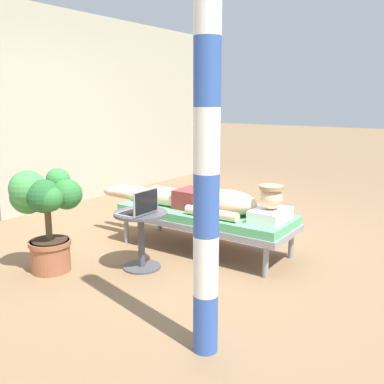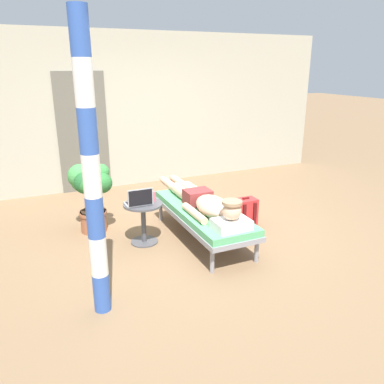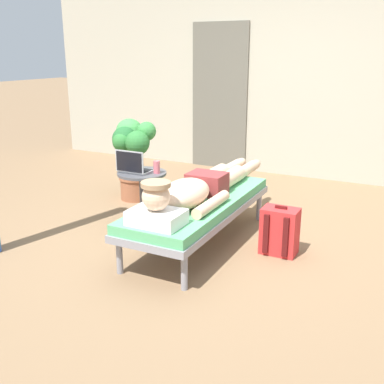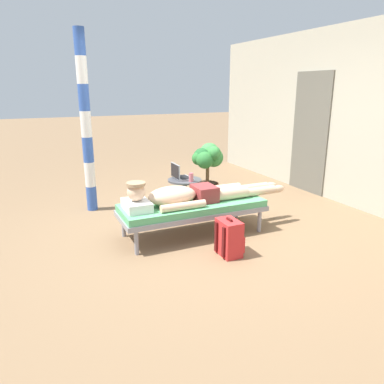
% 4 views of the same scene
% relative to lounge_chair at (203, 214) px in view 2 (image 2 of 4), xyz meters
% --- Properties ---
extents(ground_plane, '(40.00, 40.00, 0.00)m').
position_rel_lounge_chair_xyz_m(ground_plane, '(-0.00, 0.13, -0.35)').
color(ground_plane, '#846647').
extents(house_wall_back, '(7.60, 0.20, 2.70)m').
position_rel_lounge_chair_xyz_m(house_wall_back, '(-0.00, 2.78, 1.00)').
color(house_wall_back, '#B2AD99').
rests_on(house_wall_back, ground).
extents(house_door_panel, '(0.84, 0.03, 2.04)m').
position_rel_lounge_chair_xyz_m(house_door_panel, '(-1.00, 2.67, 0.67)').
color(house_door_panel, '#625F54').
rests_on(house_door_panel, ground).
extents(lounge_chair, '(0.66, 1.82, 0.42)m').
position_rel_lounge_chair_xyz_m(lounge_chair, '(0.00, 0.00, 0.00)').
color(lounge_chair, gray).
rests_on(lounge_chair, ground).
extents(person_reclining, '(0.53, 2.17, 0.33)m').
position_rel_lounge_chair_xyz_m(person_reclining, '(0.00, -0.04, 0.17)').
color(person_reclining, white).
rests_on(person_reclining, lounge_chair).
extents(side_table, '(0.48, 0.48, 0.52)m').
position_rel_lounge_chair_xyz_m(side_table, '(-0.72, 0.21, 0.01)').
color(side_table, '#4C4C51').
rests_on(side_table, ground).
extents(laptop, '(0.31, 0.24, 0.23)m').
position_rel_lounge_chair_xyz_m(laptop, '(-0.78, 0.16, 0.24)').
color(laptop, '#A5A8AD').
rests_on(laptop, side_table).
extents(drink_glass, '(0.06, 0.06, 0.12)m').
position_rel_lounge_chair_xyz_m(drink_glass, '(-0.57, 0.24, 0.24)').
color(drink_glass, '#D86672').
rests_on(drink_glass, side_table).
extents(backpack, '(0.30, 0.26, 0.42)m').
position_rel_lounge_chair_xyz_m(backpack, '(0.70, 0.12, -0.15)').
color(backpack, red).
rests_on(backpack, ground).
extents(potted_plant, '(0.53, 0.55, 0.92)m').
position_rel_lounge_chair_xyz_m(potted_plant, '(-1.25, 0.85, 0.24)').
color(potted_plant, '#9E5B3D').
rests_on(potted_plant, ground).
extents(porch_post, '(0.15, 0.15, 2.56)m').
position_rel_lounge_chair_xyz_m(porch_post, '(-1.50, -0.98, 0.93)').
color(porch_post, '#3359B2').
rests_on(porch_post, ground).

